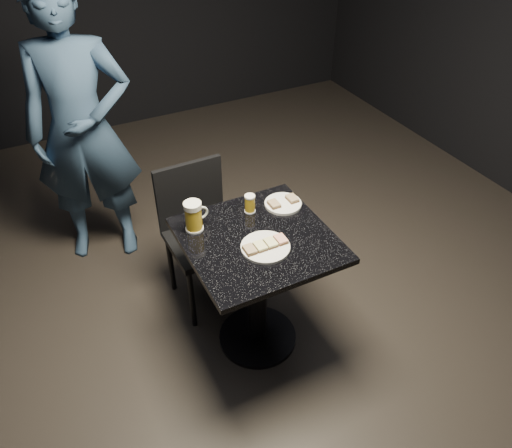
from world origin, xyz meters
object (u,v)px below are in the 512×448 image
(beer_mug, at_px, (194,216))
(chair, at_px, (200,228))
(plate_large, at_px, (265,247))
(patron, at_px, (82,131))
(table, at_px, (258,274))
(plate_small, at_px, (283,204))
(beer_tumbler, at_px, (250,204))

(beer_mug, bearing_deg, chair, 67.27)
(plate_large, xyz_separation_m, chair, (-0.12, 0.58, -0.26))
(plate_large, relative_size, beer_mug, 1.48)
(beer_mug, bearing_deg, plate_large, -49.92)
(patron, bearing_deg, table, -47.62)
(table, bearing_deg, plate_small, 36.86)
(plate_small, relative_size, chair, 0.22)
(plate_large, bearing_deg, table, 87.37)
(patron, bearing_deg, beer_mug, -55.14)
(plate_small, height_order, patron, patron)
(chair, bearing_deg, plate_small, -41.15)
(plate_small, xyz_separation_m, chair, (-0.36, 0.32, -0.26))
(plate_small, bearing_deg, plate_large, -132.61)
(plate_small, height_order, chair, chair)
(beer_mug, distance_m, beer_tumbler, 0.31)
(table, bearing_deg, chair, 103.75)
(plate_large, distance_m, patron, 1.42)
(table, xyz_separation_m, beer_mug, (-0.25, 0.20, 0.32))
(plate_small, distance_m, chair, 0.55)
(beer_tumbler, bearing_deg, plate_small, -9.02)
(table, bearing_deg, beer_mug, 140.62)
(plate_large, bearing_deg, chair, 101.42)
(plate_large, height_order, plate_small, same)
(plate_large, relative_size, table, 0.31)
(patron, bearing_deg, plate_large, -49.23)
(plate_small, xyz_separation_m, beer_mug, (-0.49, 0.02, 0.07))
(patron, relative_size, table, 2.38)
(plate_small, height_order, beer_mug, beer_mug)
(patron, height_order, beer_tumbler, patron)
(beer_tumbler, bearing_deg, plate_large, -102.42)
(plate_small, relative_size, patron, 0.11)
(patron, relative_size, beer_tumbler, 18.22)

